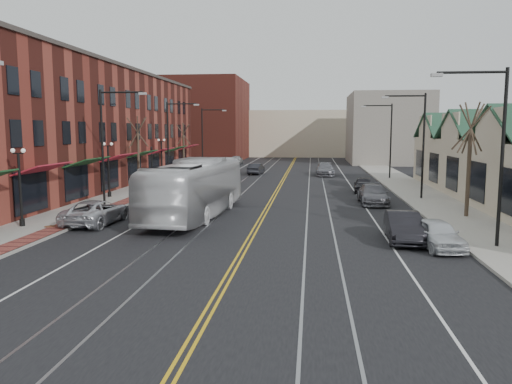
% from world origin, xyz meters
% --- Properties ---
extents(ground, '(160.00, 160.00, 0.00)m').
position_xyz_m(ground, '(0.00, 0.00, 0.00)').
color(ground, black).
rests_on(ground, ground).
extents(sidewalk_left, '(4.00, 120.00, 0.15)m').
position_xyz_m(sidewalk_left, '(-12.00, 20.00, 0.07)').
color(sidewalk_left, gray).
rests_on(sidewalk_left, ground).
extents(sidewalk_right, '(4.00, 120.00, 0.15)m').
position_xyz_m(sidewalk_right, '(12.00, 20.00, 0.07)').
color(sidewalk_right, gray).
rests_on(sidewalk_right, ground).
extents(building_left, '(10.00, 50.00, 11.00)m').
position_xyz_m(building_left, '(-19.00, 27.00, 5.50)').
color(building_left, maroon).
rests_on(building_left, ground).
extents(backdrop_left, '(14.00, 18.00, 14.00)m').
position_xyz_m(backdrop_left, '(-16.00, 70.00, 7.00)').
color(backdrop_left, maroon).
rests_on(backdrop_left, ground).
extents(backdrop_mid, '(22.00, 14.00, 9.00)m').
position_xyz_m(backdrop_mid, '(0.00, 85.00, 4.50)').
color(backdrop_mid, beige).
rests_on(backdrop_mid, ground).
extents(backdrop_right, '(12.00, 16.00, 11.00)m').
position_xyz_m(backdrop_right, '(15.00, 65.00, 5.50)').
color(backdrop_right, slate).
rests_on(backdrop_right, ground).
extents(streetlight_l_1, '(3.33, 0.25, 8.00)m').
position_xyz_m(streetlight_l_1, '(-11.05, 16.00, 5.03)').
color(streetlight_l_1, black).
rests_on(streetlight_l_1, sidewalk_left).
extents(streetlight_l_2, '(3.33, 0.25, 8.00)m').
position_xyz_m(streetlight_l_2, '(-11.05, 32.00, 5.03)').
color(streetlight_l_2, black).
rests_on(streetlight_l_2, sidewalk_left).
extents(streetlight_l_3, '(3.33, 0.25, 8.00)m').
position_xyz_m(streetlight_l_3, '(-11.05, 48.00, 5.03)').
color(streetlight_l_3, black).
rests_on(streetlight_l_3, sidewalk_left).
extents(streetlight_r_0, '(3.33, 0.25, 8.00)m').
position_xyz_m(streetlight_r_0, '(11.05, 6.00, 5.03)').
color(streetlight_r_0, black).
rests_on(streetlight_r_0, sidewalk_right).
extents(streetlight_r_1, '(3.33, 0.25, 8.00)m').
position_xyz_m(streetlight_r_1, '(11.05, 22.00, 5.03)').
color(streetlight_r_1, black).
rests_on(streetlight_r_1, sidewalk_right).
extents(streetlight_r_2, '(3.33, 0.25, 8.00)m').
position_xyz_m(streetlight_r_2, '(11.05, 38.00, 5.03)').
color(streetlight_r_2, black).
rests_on(streetlight_r_2, sidewalk_right).
extents(lamppost_l_1, '(0.84, 0.28, 4.27)m').
position_xyz_m(lamppost_l_1, '(-12.80, 8.00, 2.20)').
color(lamppost_l_1, black).
rests_on(lamppost_l_1, sidewalk_left).
extents(lamppost_l_2, '(0.84, 0.28, 4.27)m').
position_xyz_m(lamppost_l_2, '(-12.80, 20.00, 2.20)').
color(lamppost_l_2, black).
rests_on(lamppost_l_2, sidewalk_left).
extents(lamppost_l_3, '(0.84, 0.28, 4.27)m').
position_xyz_m(lamppost_l_3, '(-12.80, 34.00, 2.20)').
color(lamppost_l_3, black).
rests_on(lamppost_l_3, sidewalk_left).
extents(tree_left_near, '(1.78, 1.37, 6.48)m').
position_xyz_m(tree_left_near, '(-12.50, 26.00, 3.51)').
color(tree_left_near, '#382B21').
rests_on(tree_left_near, sidewalk_left).
extents(tree_left_far, '(1.66, 1.28, 6.02)m').
position_xyz_m(tree_left_far, '(-12.50, 42.00, 3.28)').
color(tree_left_far, '#382B21').
rests_on(tree_left_far, sidewalk_left).
extents(tree_right_mid, '(1.90, 1.46, 6.93)m').
position_xyz_m(tree_right_mid, '(12.50, 14.00, 3.75)').
color(tree_right_mid, '#382B21').
rests_on(tree_right_mid, sidewalk_right).
extents(manhole_far, '(0.60, 0.60, 0.02)m').
position_xyz_m(manhole_far, '(-11.20, 8.00, 0.16)').
color(manhole_far, '#592D19').
rests_on(manhole_far, sidewalk_left).
extents(traffic_signal, '(0.18, 0.15, 3.80)m').
position_xyz_m(traffic_signal, '(-10.60, 24.00, 2.35)').
color(traffic_signal, black).
rests_on(traffic_signal, sidewalk_left).
extents(transit_bus, '(3.91, 13.05, 3.59)m').
position_xyz_m(transit_bus, '(-4.14, 12.64, 1.79)').
color(transit_bus, silver).
rests_on(transit_bus, ground).
extents(parked_suv, '(2.54, 5.19, 1.42)m').
position_xyz_m(parked_suv, '(-9.30, 9.68, 0.71)').
color(parked_suv, silver).
rests_on(parked_suv, ground).
extents(parked_car_a, '(2.13, 4.15, 1.35)m').
position_xyz_m(parked_car_a, '(8.79, 5.78, 0.68)').
color(parked_car_a, silver).
rests_on(parked_car_a, ground).
extents(parked_car_b, '(1.72, 4.44, 1.44)m').
position_xyz_m(parked_car_b, '(7.50, 7.09, 0.72)').
color(parked_car_b, black).
rests_on(parked_car_b, ground).
extents(parked_car_c, '(2.05, 4.95, 1.43)m').
position_xyz_m(parked_car_c, '(7.51, 19.38, 0.71)').
color(parked_car_c, '#59595F').
rests_on(parked_car_c, ground).
extents(parked_car_d, '(1.90, 4.03, 1.33)m').
position_xyz_m(parked_car_d, '(7.50, 26.13, 0.67)').
color(parked_car_d, black).
rests_on(parked_car_d, ground).
extents(distant_car_left, '(1.78, 4.18, 1.34)m').
position_xyz_m(distant_car_left, '(-3.66, 42.34, 0.67)').
color(distant_car_left, black).
rests_on(distant_car_left, ground).
extents(distant_car_right, '(2.16, 5.18, 1.50)m').
position_xyz_m(distant_car_right, '(4.59, 41.43, 0.75)').
color(distant_car_right, slate).
rests_on(distant_car_right, ground).
extents(distant_car_far, '(1.80, 4.26, 1.44)m').
position_xyz_m(distant_car_far, '(-8.50, 58.76, 0.72)').
color(distant_car_far, '#9CA0A3').
rests_on(distant_car_far, ground).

